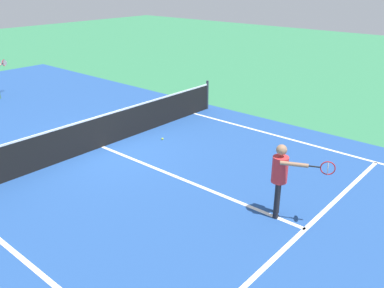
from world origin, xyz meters
name	(u,v)px	position (x,y,z in m)	size (l,w,h in m)	color
ground_plane	(102,147)	(0.00, 0.00, 0.00)	(60.00, 60.00, 0.00)	#337F51
court_surface_inbounds	(102,147)	(0.00, 0.00, 0.00)	(10.62, 24.40, 0.00)	#234C93
line_sideline_right	(359,158)	(4.11, -5.95, 0.00)	(0.10, 11.89, 0.01)	white
line_service_near	(305,229)	(0.00, -6.40, 0.00)	(8.22, 0.10, 0.01)	white
line_center_service	(184,180)	(0.00, -3.20, 0.00)	(0.10, 6.40, 0.01)	white
net	(101,131)	(0.00, 0.00, 0.49)	(9.80, 0.09, 1.07)	#33383D
player_near	(281,173)	(0.08, -5.72, 0.98)	(0.52, 1.16, 1.59)	black
tennis_ball_near_net	(162,139)	(1.54, -0.93, 0.03)	(0.07, 0.07, 0.07)	#CCE033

